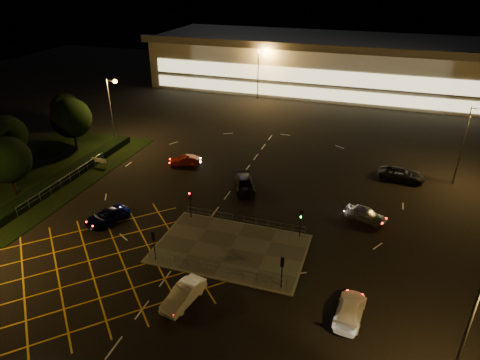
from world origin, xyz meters
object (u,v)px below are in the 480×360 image
(car_left_blue, at_px, (107,216))
(car_approach_white, at_px, (350,309))
(car_right_silver, at_px, (365,214))
(signal_ne, at_px, (301,218))
(car_far_dkgrey, at_px, (245,185))
(signal_se, at_px, (282,266))
(car_queue_white, at_px, (183,295))
(signal_nw, at_px, (190,199))
(car_east_grey, at_px, (401,175))
(car_circ_red, at_px, (185,161))
(signal_sw, at_px, (154,240))

(car_left_blue, relative_size, car_approach_white, 0.97)
(car_approach_white, bearing_deg, car_right_silver, -85.35)
(signal_ne, height_order, car_approach_white, signal_ne)
(car_far_dkgrey, relative_size, car_approach_white, 1.07)
(signal_se, distance_m, car_right_silver, 14.87)
(car_far_dkgrey, bearing_deg, signal_ne, -66.97)
(car_queue_white, relative_size, car_approach_white, 0.91)
(signal_ne, xyz_separation_m, car_right_silver, (6.00, 5.53, -1.60))
(signal_ne, height_order, car_queue_white, signal_ne)
(signal_se, distance_m, signal_nw, 14.41)
(signal_se, distance_m, car_left_blue, 20.77)
(car_east_grey, bearing_deg, car_circ_red, 102.99)
(car_left_blue, bearing_deg, car_approach_white, 9.64)
(signal_ne, bearing_deg, car_right_silver, 42.65)
(car_far_dkgrey, bearing_deg, car_right_silver, -33.05)
(signal_ne, bearing_deg, car_left_blue, -170.06)
(signal_sw, relative_size, signal_ne, 1.00)
(car_east_grey, xyz_separation_m, car_approach_white, (-3.84, -26.29, -0.06))
(car_right_silver, height_order, car_east_grey, car_east_grey)
(car_far_dkgrey, bearing_deg, car_approach_white, -74.44)
(signal_se, bearing_deg, signal_sw, 0.00)
(car_east_grey, bearing_deg, car_right_silver, 165.64)
(car_east_grey, relative_size, car_approach_white, 1.12)
(signal_nw, xyz_separation_m, car_approach_white, (17.87, -9.44, -1.64))
(car_queue_white, distance_m, car_left_blue, 15.58)
(signal_ne, relative_size, car_far_dkgrey, 0.58)
(signal_se, bearing_deg, car_right_silver, -113.94)
(signal_se, xyz_separation_m, car_east_grey, (9.70, 24.83, -1.58))
(signal_nw, xyz_separation_m, car_east_grey, (21.70, 16.85, -1.58))
(signal_nw, height_order, signal_ne, same)
(signal_sw, bearing_deg, car_left_blue, -28.42)
(car_left_blue, xyz_separation_m, car_right_silver, (26.22, 9.07, 0.09))
(signal_nw, height_order, car_right_silver, signal_nw)
(signal_se, relative_size, car_far_dkgrey, 0.58)
(signal_se, height_order, signal_ne, same)
(car_circ_red, xyz_separation_m, car_approach_white, (24.31, -21.72, 0.06))
(signal_ne, bearing_deg, car_circ_red, 146.35)
(signal_se, relative_size, car_approach_white, 0.63)
(signal_sw, bearing_deg, signal_se, -180.00)
(car_far_dkgrey, bearing_deg, car_circ_red, 132.11)
(signal_nw, distance_m, car_right_silver, 18.90)
(signal_ne, height_order, car_circ_red, signal_ne)
(car_east_grey, height_order, car_approach_white, car_east_grey)
(signal_nw, height_order, car_approach_white, signal_nw)
(signal_ne, bearing_deg, car_queue_white, -120.73)
(car_right_silver, bearing_deg, signal_ne, 150.82)
(signal_nw, bearing_deg, signal_sw, -90.00)
(signal_ne, xyz_separation_m, car_east_grey, (9.70, 16.85, -1.58))
(signal_sw, distance_m, car_right_silver, 22.57)
(car_right_silver, bearing_deg, car_queue_white, 161.35)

